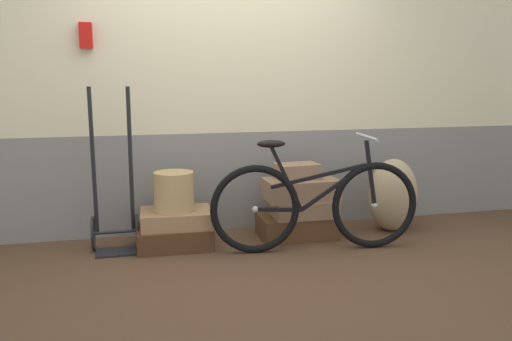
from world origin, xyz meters
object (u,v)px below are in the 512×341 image
(suitcase_0, at_px, (174,237))
(burlap_sack, at_px, (393,195))
(suitcase_1, at_px, (176,218))
(suitcase_4, at_px, (301,189))
(suitcase_2, at_px, (297,226))
(suitcase_5, at_px, (297,171))
(suitcase_3, at_px, (304,208))
(wicker_basket, at_px, (174,191))
(bicycle, at_px, (315,205))
(luggage_trolley, at_px, (114,211))

(suitcase_0, relative_size, burlap_sack, 0.92)
(suitcase_1, distance_m, suitcase_4, 1.08)
(suitcase_2, relative_size, suitcase_4, 1.05)
(suitcase_2, bearing_deg, suitcase_4, -24.55)
(suitcase_0, relative_size, suitcase_2, 0.93)
(suitcase_2, bearing_deg, suitcase_5, 89.60)
(suitcase_0, bearing_deg, suitcase_5, 3.27)
(suitcase_3, bearing_deg, suitcase_5, 136.40)
(suitcase_0, relative_size, suitcase_4, 0.97)
(suitcase_1, bearing_deg, wicker_basket, -139.87)
(suitcase_4, relative_size, bicycle, 0.37)
(suitcase_1, bearing_deg, burlap_sack, 2.09)
(suitcase_0, bearing_deg, suitcase_3, 0.87)
(suitcase_4, distance_m, suitcase_5, 0.16)
(suitcase_0, distance_m, suitcase_2, 1.06)
(luggage_trolley, xyz_separation_m, bicycle, (1.54, -0.41, 0.06))
(burlap_sack, bearing_deg, wicker_basket, 179.83)
(suitcase_4, height_order, suitcase_5, suitcase_5)
(suitcase_0, relative_size, suitcase_1, 1.06)
(suitcase_3, distance_m, bicycle, 0.36)
(wicker_basket, bearing_deg, bicycle, -18.73)
(suitcase_2, distance_m, suitcase_4, 0.33)
(suitcase_1, bearing_deg, suitcase_0, -134.74)
(luggage_trolley, bearing_deg, suitcase_2, -1.00)
(suitcase_3, xyz_separation_m, suitcase_4, (-0.02, 0.02, 0.16))
(suitcase_2, relative_size, suitcase_5, 1.80)
(suitcase_3, bearing_deg, bicycle, -93.42)
(bicycle, bearing_deg, suitcase_5, 93.07)
(suitcase_4, height_order, wicker_basket, wicker_basket)
(suitcase_4, xyz_separation_m, bicycle, (-0.01, -0.37, -0.05))
(suitcase_3, height_order, suitcase_5, suitcase_5)
(suitcase_2, height_order, bicycle, bicycle)
(suitcase_1, bearing_deg, bicycle, -16.83)
(suitcase_4, bearing_deg, suitcase_5, 138.67)
(bicycle, bearing_deg, suitcase_2, 93.19)
(suitcase_0, relative_size, suitcase_5, 1.67)
(luggage_trolley, height_order, bicycle, luggage_trolley)
(burlap_sack, bearing_deg, luggage_trolley, 178.80)
(suitcase_1, height_order, suitcase_2, suitcase_1)
(suitcase_2, xyz_separation_m, bicycle, (0.02, -0.38, 0.28))
(suitcase_3, relative_size, suitcase_5, 1.51)
(suitcase_3, distance_m, luggage_trolley, 1.56)
(suitcase_1, distance_m, suitcase_3, 1.08)
(wicker_basket, distance_m, luggage_trolley, 0.49)
(suitcase_0, distance_m, suitcase_5, 1.16)
(suitcase_1, relative_size, burlap_sack, 0.87)
(suitcase_3, height_order, suitcase_4, suitcase_4)
(suitcase_2, relative_size, burlap_sack, 1.00)
(suitcase_3, distance_m, wicker_basket, 1.11)
(suitcase_1, height_order, wicker_basket, wicker_basket)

